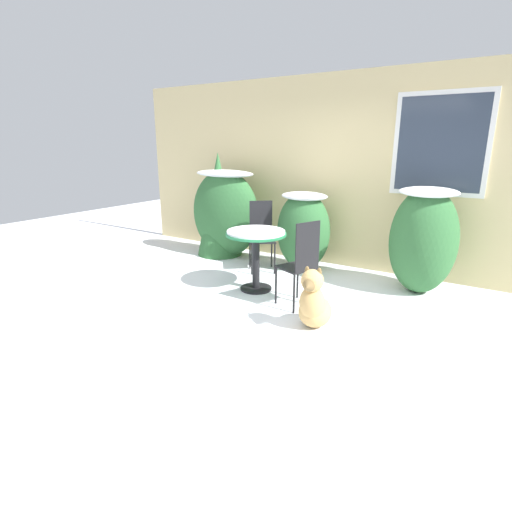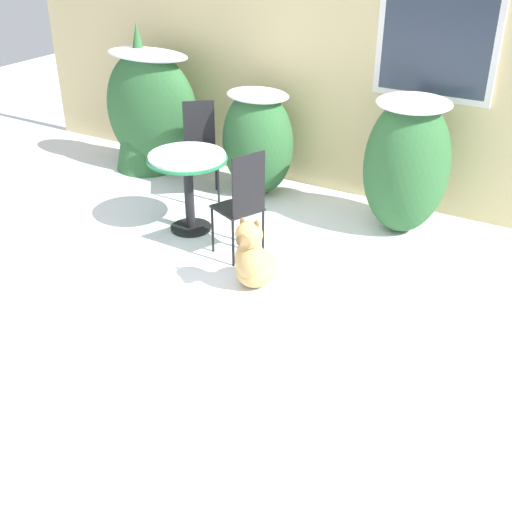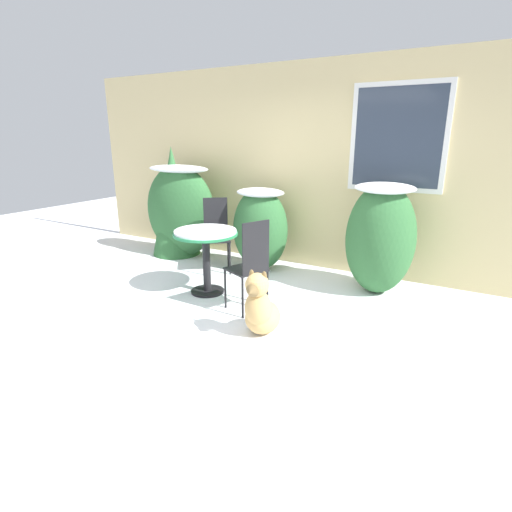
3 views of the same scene
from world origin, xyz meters
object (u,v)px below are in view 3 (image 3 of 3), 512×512
patio_table (206,243)px  patio_chair_near_table (216,232)px  dog (261,310)px  patio_chair_far_side (250,264)px

patio_table → patio_chair_near_table: bearing=117.1°
patio_table → dog: 1.33m
patio_chair_near_table → patio_chair_far_side: (1.15, -1.00, 0.00)m
patio_table → patio_chair_far_side: bearing=-16.6°
patio_chair_near_table → dog: patio_chair_near_table is taller
patio_chair_far_side → patio_table: bearing=-83.5°
patio_chair_near_table → dog: bearing=-81.3°
patio_chair_far_side → dog: patio_chair_far_side is taller
patio_table → patio_chair_near_table: size_ratio=0.77×
patio_chair_near_table → patio_table: bearing=-101.0°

